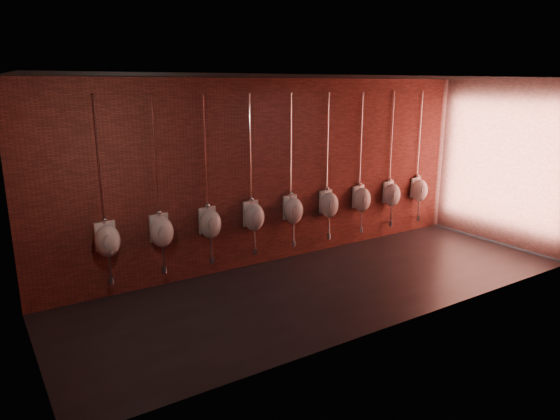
{
  "coord_description": "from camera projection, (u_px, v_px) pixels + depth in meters",
  "views": [
    {
      "loc": [
        -4.68,
        -5.75,
        3.1
      ],
      "look_at": [
        -0.39,
        0.9,
        1.1
      ],
      "focal_mm": 32.0,
      "sensor_mm": 36.0,
      "label": 1
    }
  ],
  "objects": [
    {
      "name": "urinal_3",
      "position": [
        254.0,
        216.0,
        8.47
      ],
      "size": [
        0.41,
        0.37,
        2.71
      ],
      "color": "white",
      "rests_on": "ground"
    },
    {
      "name": "urinal_2",
      "position": [
        210.0,
        223.0,
        8.04
      ],
      "size": [
        0.41,
        0.37,
        2.71
      ],
      "color": "white",
      "rests_on": "ground"
    },
    {
      "name": "urinal_8",
      "position": [
        419.0,
        190.0,
        10.6
      ],
      "size": [
        0.41,
        0.37,
        2.71
      ],
      "color": "white",
      "rests_on": "ground"
    },
    {
      "name": "urinal_1",
      "position": [
        162.0,
        231.0,
        7.62
      ],
      "size": [
        0.41,
        0.37,
        2.71
      ],
      "color": "white",
      "rests_on": "ground"
    },
    {
      "name": "urinal_5",
      "position": [
        329.0,
        204.0,
        9.32
      ],
      "size": [
        0.41,
        0.37,
        2.71
      ],
      "color": "white",
      "rests_on": "ground"
    },
    {
      "name": "ground",
      "position": [
        332.0,
        286.0,
        7.9
      ],
      "size": [
        8.5,
        8.5,
        0.0
      ],
      "primitive_type": "plane",
      "color": "black",
      "rests_on": "ground"
    },
    {
      "name": "urinal_0",
      "position": [
        107.0,
        240.0,
        7.19
      ],
      "size": [
        0.41,
        0.37,
        2.71
      ],
      "color": "white",
      "rests_on": "ground"
    },
    {
      "name": "urinal_6",
      "position": [
        362.0,
        199.0,
        9.75
      ],
      "size": [
        0.41,
        0.37,
        2.71
      ],
      "color": "white",
      "rests_on": "ground"
    },
    {
      "name": "room_shell",
      "position": [
        335.0,
        160.0,
        7.41
      ],
      "size": [
        8.54,
        3.04,
        3.22
      ],
      "color": "black",
      "rests_on": "ground"
    },
    {
      "name": "urinal_7",
      "position": [
        392.0,
        194.0,
        10.18
      ],
      "size": [
        0.41,
        0.37,
        2.71
      ],
      "color": "white",
      "rests_on": "ground"
    },
    {
      "name": "urinal_4",
      "position": [
        293.0,
        210.0,
        8.9
      ],
      "size": [
        0.41,
        0.37,
        2.71
      ],
      "color": "white",
      "rests_on": "ground"
    }
  ]
}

